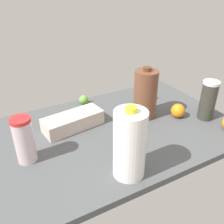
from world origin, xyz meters
TOP-DOWN VIEW (x-y plane):
  - countertop at (0.00, 0.00)cm, footprint 120.00×76.00cm
  - chocolate_milk_jug at (-21.52, -4.13)cm, footprint 11.81×11.81cm
  - tumbler_cup at (40.18, 2.67)cm, footprint 7.90×7.90cm
  - milk_jug at (8.55, 28.58)cm, footprint 11.86×11.86cm
  - egg_carton at (15.32, -11.13)cm, footprint 30.09×14.91cm
  - shaker_bottle at (-47.94, 12.88)cm, footprint 8.09×8.09cm
  - lime_beside_bowl at (1.04, -31.89)cm, footprint 5.19×5.19cm
  - lime_loose at (-9.91, -3.91)cm, footprint 5.32×5.32cm
  - lime_near_front at (-34.53, -18.70)cm, footprint 6.31×6.31cm
  - orange_by_jug at (-36.16, 5.23)cm, footprint 7.25×7.25cm

SIDE VIEW (x-z plane):
  - countertop at x=0.00cm, z-range 0.00..3.00cm
  - lime_beside_bowl at x=1.04cm, z-range 3.00..8.19cm
  - lime_loose at x=-9.91cm, z-range 3.00..8.32cm
  - lime_near_front at x=-34.53cm, z-range 3.00..9.31cm
  - egg_carton at x=15.32cm, z-range 3.00..10.07cm
  - orange_by_jug at x=-36.16cm, z-range 3.00..10.25cm
  - tumbler_cup at x=40.18cm, z-range 3.04..22.48cm
  - shaker_bottle at x=-47.94cm, z-range 3.04..23.40cm
  - chocolate_milk_jug at x=-21.52cm, z-range 2.22..28.95cm
  - milk_jug at x=8.55cm, z-range 2.22..30.50cm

